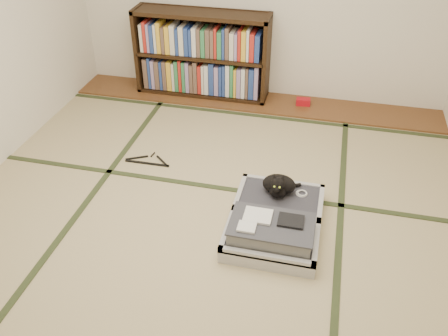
# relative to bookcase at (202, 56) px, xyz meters

# --- Properties ---
(floor) EXTENTS (4.50, 4.50, 0.00)m
(floor) POSITION_rel_bookcase_xyz_m (0.61, -2.07, -0.45)
(floor) COLOR tan
(floor) RESTS_ON ground
(wood_strip) EXTENTS (4.00, 0.50, 0.02)m
(wood_strip) POSITION_rel_bookcase_xyz_m (0.61, -0.07, -0.44)
(wood_strip) COLOR brown
(wood_strip) RESTS_ON ground
(red_item) EXTENTS (0.16, 0.10, 0.07)m
(red_item) POSITION_rel_bookcase_xyz_m (1.14, -0.04, -0.40)
(red_item) COLOR #B20E18
(red_item) RESTS_ON wood_strip
(room_shell) EXTENTS (4.50, 4.50, 4.50)m
(room_shell) POSITION_rel_bookcase_xyz_m (0.61, -2.07, 1.01)
(room_shell) COLOR white
(room_shell) RESTS_ON ground
(tatami_borders) EXTENTS (4.00, 4.50, 0.01)m
(tatami_borders) POSITION_rel_bookcase_xyz_m (0.61, -1.57, -0.45)
(tatami_borders) COLOR #2D381E
(tatami_borders) RESTS_ON ground
(bookcase) EXTENTS (1.46, 0.33, 0.94)m
(bookcase) POSITION_rel_bookcase_xyz_m (0.00, 0.00, 0.00)
(bookcase) COLOR black
(bookcase) RESTS_ON wood_strip
(suitcase) EXTENTS (0.66, 0.89, 0.26)m
(suitcase) POSITION_rel_bookcase_xyz_m (1.13, -2.09, -0.36)
(suitcase) COLOR #BBBBC0
(suitcase) RESTS_ON floor
(cat) EXTENTS (0.30, 0.30, 0.24)m
(cat) POSITION_rel_bookcase_xyz_m (1.11, -1.80, -0.24)
(cat) COLOR black
(cat) RESTS_ON suitcase
(cable_coil) EXTENTS (0.09, 0.09, 0.02)m
(cable_coil) POSITION_rel_bookcase_xyz_m (1.29, -1.76, -0.31)
(cable_coil) COLOR white
(cable_coil) RESTS_ON suitcase
(hanger) EXTENTS (0.42, 0.19, 0.01)m
(hanger) POSITION_rel_bookcase_xyz_m (-0.11, -1.44, -0.44)
(hanger) COLOR black
(hanger) RESTS_ON floor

